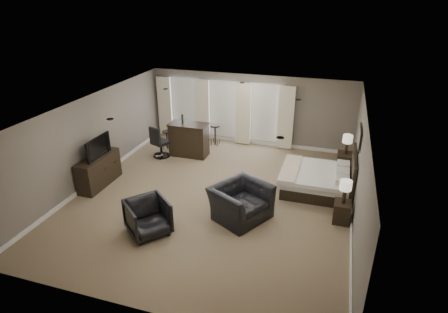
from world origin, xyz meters
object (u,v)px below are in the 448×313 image
(armchair_far, at_px, (148,216))
(lamp_far, at_px, (347,145))
(desk_chair, at_px, (161,142))
(bed, at_px, (312,170))
(armchair_near, at_px, (241,197))
(bar_counter, at_px, (189,139))
(dresser, at_px, (99,171))
(bar_stool_right, at_px, (215,135))
(bar_stool_left, at_px, (167,140))
(tv, at_px, (96,154))
(nightstand_near, at_px, (342,212))
(nightstand_far, at_px, (344,163))
(lamp_near, at_px, (345,192))

(armchair_far, bearing_deg, lamp_far, -1.90)
(armchair_far, height_order, desk_chair, desk_chair)
(bed, xyz_separation_m, armchair_near, (-1.58, -2.03, -0.02))
(bar_counter, bearing_deg, bed, -15.95)
(armchair_far, height_order, bar_counter, bar_counter)
(dresser, height_order, bar_stool_right, dresser)
(armchair_near, height_order, bar_stool_right, armchair_near)
(lamp_far, distance_m, bar_stool_left, 6.22)
(tv, relative_size, bar_stool_left, 1.59)
(lamp_far, xyz_separation_m, bar_stool_left, (-6.19, 0.07, -0.61))
(nightstand_near, bearing_deg, desk_chair, 159.61)
(dresser, bearing_deg, bar_stool_left, 76.87)
(nightstand_far, bearing_deg, desk_chair, -173.99)
(nightstand_near, relative_size, bar_stool_right, 0.69)
(bed, bearing_deg, nightstand_near, -58.46)
(bed, bearing_deg, lamp_near, -58.46)
(bar_stool_right, bearing_deg, tv, -119.65)
(bed, bearing_deg, bar_stool_right, 147.29)
(lamp_far, height_order, desk_chair, lamp_far)
(lamp_far, bearing_deg, armchair_near, -125.33)
(bed, relative_size, armchair_near, 1.43)
(tv, bearing_deg, bar_stool_right, -29.65)
(lamp_near, bearing_deg, desk_chair, 159.61)
(bed, bearing_deg, lamp_far, 58.46)
(nightstand_near, xyz_separation_m, armchair_far, (-4.39, -1.88, 0.20))
(lamp_near, height_order, armchair_near, armchair_near)
(bed, relative_size, lamp_far, 3.11)
(bed, xyz_separation_m, bar_counter, (-4.31, 1.23, -0.03))
(nightstand_near, xyz_separation_m, bar_stool_right, (-4.64, 3.86, 0.12))
(armchair_near, relative_size, bar_counter, 1.02)
(lamp_far, relative_size, desk_chair, 0.55)
(desk_chair, bearing_deg, bar_stool_left, -58.65)
(armchair_far, bearing_deg, bar_stool_left, 61.03)
(nightstand_far, distance_m, armchair_near, 4.27)
(armchair_far, xyz_separation_m, bar_stool_left, (-1.81, 4.86, -0.13))
(dresser, relative_size, armchair_far, 1.67)
(nightstand_far, bearing_deg, bar_stool_right, 168.32)
(armchair_near, bearing_deg, armchair_far, 153.22)
(lamp_near, relative_size, tv, 0.56)
(lamp_near, xyz_separation_m, tv, (-6.92, -0.14, 0.14))
(bar_stool_left, bearing_deg, nightstand_near, -25.64)
(bar_counter, distance_m, bar_stool_right, 1.32)
(bed, xyz_separation_m, lamp_far, (0.89, 1.45, 0.33))
(dresser, height_order, bar_stool_left, dresser)
(tv, relative_size, armchair_far, 1.14)
(nightstand_near, xyz_separation_m, desk_chair, (-6.08, 2.26, 0.29))
(lamp_far, relative_size, tv, 0.58)
(dresser, xyz_separation_m, bar_stool_left, (0.73, 3.12, -0.12))
(armchair_far, relative_size, desk_chair, 0.84)
(lamp_far, distance_m, armchair_far, 6.51)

